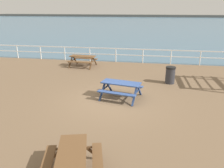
{
  "coord_description": "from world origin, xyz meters",
  "views": [
    {
      "loc": [
        1.68,
        -9.5,
        4.09
      ],
      "look_at": [
        0.0,
        0.04,
        0.8
      ],
      "focal_mm": 36.47,
      "sensor_mm": 36.0,
      "label": 1
    }
  ],
  "objects": [
    {
      "name": "picnic_table_mid_centre",
      "position": [
        -0.06,
        -5.18,
        0.58
      ],
      "size": [
        1.92,
        2.13,
        0.8
      ],
      "rotation": [
        0.0,
        0.0,
        1.83
      ],
      "color": "brown",
      "rests_on": "ground"
    },
    {
      "name": "ground_plane",
      "position": [
        0.0,
        0.0,
        -0.1
      ],
      "size": [
        30.0,
        24.0,
        0.2
      ],
      "primitive_type": "cube",
      "color": "brown"
    },
    {
      "name": "sea_band",
      "position": [
        0.0,
        52.75,
        0.0
      ],
      "size": [
        142.0,
        90.0,
        0.01
      ],
      "primitive_type": "cube",
      "color": "#476B84",
      "rests_on": "ground"
    },
    {
      "name": "seaward_railing",
      "position": [
        -0.0,
        7.75,
        0.76
      ],
      "size": [
        23.07,
        0.07,
        1.08
      ],
      "color": "white",
      "rests_on": "ground"
    },
    {
      "name": "distant_shoreline",
      "position": [
        0.0,
        95.75,
        0.0
      ],
      "size": [
        142.0,
        6.0,
        1.8
      ],
      "primitive_type": "cube",
      "color": "#4C4C47",
      "rests_on": "ground"
    },
    {
      "name": "picnic_table_near_left",
      "position": [
        0.36,
        0.43,
        0.58
      ],
      "size": [
        2.07,
        1.84,
        0.8
      ],
      "rotation": [
        0.0,
        0.0,
        -0.2
      ],
      "color": "#334C84",
      "rests_on": "ground"
    },
    {
      "name": "picnic_table_far_left",
      "position": [
        -3.17,
        5.94,
        0.58
      ],
      "size": [
        1.92,
        1.68,
        0.8
      ],
      "rotation": [
        0.0,
        0.0,
        -0.09
      ],
      "color": "brown",
      "rests_on": "ground"
    },
    {
      "name": "litter_bin",
      "position": [
        2.78,
        3.08,
        0.48
      ],
      "size": [
        0.55,
        0.55,
        0.95
      ],
      "color": "#2D2D33",
      "rests_on": "ground"
    }
  ]
}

